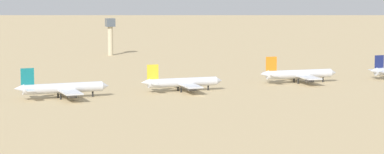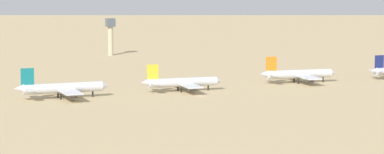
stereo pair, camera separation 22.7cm
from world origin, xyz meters
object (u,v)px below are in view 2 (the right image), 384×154
(parked_jet_teal_2, at_px, (62,88))
(parked_jet_yellow_3, at_px, (182,82))
(parked_jet_orange_4, at_px, (298,74))
(control_tower, at_px, (110,33))

(parked_jet_teal_2, height_order, parked_jet_yellow_3, parked_jet_teal_2)
(parked_jet_teal_2, xyz_separation_m, parked_jet_orange_4, (110.27, 9.80, -0.11))
(parked_jet_yellow_3, relative_size, parked_jet_orange_4, 0.96)
(parked_jet_yellow_3, xyz_separation_m, parked_jet_orange_4, (58.87, 7.71, 0.16))
(parked_jet_yellow_3, xyz_separation_m, control_tower, (12.54, 163.20, 9.63))
(parked_jet_orange_4, relative_size, control_tower, 1.67)
(parked_jet_yellow_3, distance_m, control_tower, 163.96)
(parked_jet_teal_2, distance_m, parked_jet_yellow_3, 51.44)
(parked_jet_teal_2, relative_size, control_tower, 1.71)
(parked_jet_orange_4, xyz_separation_m, control_tower, (-46.33, 155.49, 9.47))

